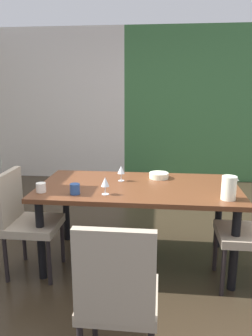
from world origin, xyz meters
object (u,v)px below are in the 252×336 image
cup_right (75,189)px  serving_bowl_west (159,175)px  pitcher_rear (229,188)px  chair_head_near (118,294)px  wine_glass_center (121,170)px  chair_left_near (25,217)px  wine_glass_front (105,182)px  dining_table (138,194)px  cup_near_shelf (41,188)px

cup_right → serving_bowl_west: bearing=39.6°
serving_bowl_west → pitcher_rear: bearing=-46.1°
chair_head_near → serving_bowl_west: bearing=82.6°
wine_glass_center → chair_left_near: bearing=-152.5°
wine_glass_front → serving_bowl_west: bearing=51.7°
wine_glass_front → cup_right: bearing=-175.9°
dining_table → pitcher_rear: bearing=-22.7°
dining_table → cup_near_shelf: bearing=-160.9°
wine_glass_center → pitcher_rear: 1.02m
chair_left_near → pitcher_rear: 1.75m
wine_glass_center → pitcher_rear: size_ratio=0.77×
chair_left_near → wine_glass_front: size_ratio=6.25×
dining_table → cup_right: size_ratio=20.28×
serving_bowl_west → cup_near_shelf: (-1.00, -0.55, 0.01)m
chair_head_near → cup_near_shelf: size_ratio=11.64×
serving_bowl_west → cup_right: (-0.70, -0.58, 0.02)m
wine_glass_front → cup_right: 0.26m
chair_left_near → wine_glass_center: chair_left_near is taller
chair_head_near → chair_left_near: (-0.96, 1.02, -0.01)m
dining_table → chair_head_near: (-0.02, -1.31, -0.14)m
cup_near_shelf → cup_right: size_ratio=0.93×
cup_near_shelf → serving_bowl_west: bearing=28.9°
chair_head_near → pitcher_rear: size_ratio=4.99×
cup_near_shelf → chair_head_near: bearing=-52.3°
dining_table → wine_glass_center: (-0.17, 0.13, 0.19)m
chair_head_near → cup_right: size_ratio=10.80×
cup_right → pitcher_rear: (1.26, -0.00, 0.05)m
serving_bowl_west → chair_head_near: bearing=-97.4°
cup_near_shelf → pitcher_rear: pitcher_rear is taller
dining_table → chair_head_near: chair_head_near is taller
chair_head_near → pitcher_rear: chair_head_near is taller
serving_bowl_west → cup_near_shelf: cup_near_shelf is taller
chair_head_near → wine_glass_front: chair_head_near is taller
chair_head_near → wine_glass_center: chair_head_near is taller
cup_right → cup_near_shelf: bearing=175.5°
chair_head_near → wine_glass_front: bearing=103.0°
dining_table → wine_glass_front: (-0.26, -0.29, 0.19)m
cup_near_shelf → pitcher_rear: 1.56m
chair_left_near → pitcher_rear: size_ratio=4.82×
serving_bowl_west → pitcher_rear: (0.56, -0.58, 0.07)m
cup_right → pitcher_rear: 1.26m
chair_left_near → cup_right: chair_left_near is taller
cup_right → wine_glass_center: bearing=52.4°
cup_near_shelf → dining_table: bearing=19.1°
cup_near_shelf → pitcher_rear: bearing=-1.0°
dining_table → wine_glass_center: wine_glass_center is taller
wine_glass_front → serving_bowl_west: 0.72m
dining_table → cup_near_shelf: size_ratio=21.86×
chair_left_near → serving_bowl_west: (1.16, 0.56, 0.26)m
wine_glass_center → pitcher_rear: pitcher_rear is taller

